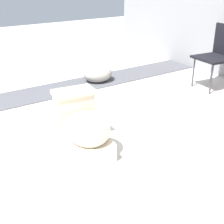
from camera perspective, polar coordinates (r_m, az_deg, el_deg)
name	(u,v)px	position (r m, az deg, el deg)	size (l,w,h in m)	color
ground_plane	(61,142)	(2.98, -9.30, -5.46)	(14.00, 14.00, 0.00)	beige
gravel_strip	(52,91)	(4.25, -10.87, 3.83)	(0.56, 8.00, 0.01)	#4C4C51
toilet	(84,128)	(2.71, -5.22, -3.02)	(0.67, 0.45, 0.52)	beige
folding_chair_left	(220,50)	(4.43, 19.21, 10.60)	(0.49, 0.49, 0.83)	black
boulder_near	(98,73)	(4.52, -2.62, 7.07)	(0.43, 0.36, 0.25)	gray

